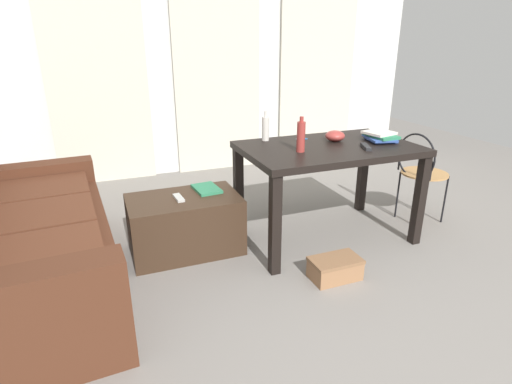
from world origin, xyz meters
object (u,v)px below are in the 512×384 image
(couch, at_px, (27,246))
(book_stack, at_px, (380,136))
(magazine, at_px, (207,189))
(scissors, at_px, (303,139))
(wire_chair, at_px, (420,168))
(shoebox, at_px, (335,268))
(bottle_far, at_px, (265,128))
(tv_remote_primary, at_px, (179,198))
(bowl, at_px, (335,136))
(tv_remote_on_table, at_px, (366,147))
(coffee_table, at_px, (185,224))
(craft_table, at_px, (328,158))
(bottle_near, at_px, (301,136))

(couch, bearing_deg, book_stack, -1.25)
(magazine, bearing_deg, scissors, -6.02)
(wire_chair, relative_size, shoebox, 2.35)
(couch, distance_m, book_stack, 2.67)
(bottle_far, xyz_separation_m, tv_remote_primary, (-0.76, -0.17, -0.42))
(wire_chair, height_order, bowl, bowl)
(scissors, relative_size, tv_remote_primary, 0.63)
(tv_remote_on_table, xyz_separation_m, magazine, (-1.13, 0.45, -0.34))
(coffee_table, relative_size, bowl, 5.27)
(craft_table, height_order, bowl, bowl)
(couch, height_order, tv_remote_on_table, couch)
(craft_table, bearing_deg, tv_remote_on_table, -39.40)
(wire_chair, bearing_deg, coffee_table, 173.80)
(scissors, distance_m, tv_remote_primary, 1.12)
(bottle_far, height_order, magazine, bottle_far)
(tv_remote_on_table, height_order, magazine, tv_remote_on_table)
(bottle_near, xyz_separation_m, magazine, (-0.62, 0.35, -0.44))
(wire_chair, distance_m, book_stack, 0.54)
(wire_chair, xyz_separation_m, shoebox, (-1.16, -0.55, -0.43))
(wire_chair, relative_size, book_stack, 2.70)
(bottle_near, xyz_separation_m, shoebox, (0.03, -0.51, -0.81))
(coffee_table, bearing_deg, bottle_near, -17.62)
(coffee_table, distance_m, bowl, 1.37)
(scissors, xyz_separation_m, shoebox, (-0.17, -0.85, -0.70))
(couch, distance_m, magazine, 1.27)
(bowl, distance_m, tv_remote_primary, 1.33)
(couch, relative_size, craft_table, 1.55)
(craft_table, bearing_deg, book_stack, -2.29)
(craft_table, distance_m, shoebox, 0.88)
(couch, xyz_separation_m, tv_remote_on_table, (2.37, -0.21, 0.47))
(coffee_table, distance_m, magazine, 0.32)
(book_stack, distance_m, magazine, 1.45)
(wire_chair, xyz_separation_m, bottle_near, (-1.19, -0.04, 0.38))
(shoebox, bearing_deg, tv_remote_primary, 139.86)
(book_stack, bearing_deg, coffee_table, 172.76)
(bottle_near, xyz_separation_m, bottle_far, (-0.10, 0.42, -0.02))
(bowl, relative_size, shoebox, 0.45)
(bottle_near, xyz_separation_m, tv_remote_primary, (-0.86, 0.24, -0.44))
(bottle_far, height_order, scissors, bottle_far)
(scissors, bearing_deg, shoebox, -101.47)
(coffee_table, height_order, bottle_far, bottle_far)
(book_stack, distance_m, tv_remote_on_table, 0.29)
(wire_chair, xyz_separation_m, tv_remote_primary, (-2.06, 0.20, -0.06))
(bottle_far, xyz_separation_m, bowl, (0.51, -0.22, -0.06))
(couch, bearing_deg, bottle_far, 9.52)
(coffee_table, bearing_deg, magazine, 23.95)
(bowl, height_order, magazine, bowl)
(craft_table, xyz_separation_m, bottle_near, (-0.29, -0.08, 0.22))
(bottle_far, relative_size, bowl, 1.51)
(coffee_table, bearing_deg, tv_remote_primary, -154.75)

